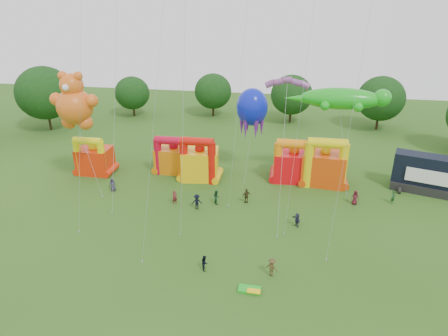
% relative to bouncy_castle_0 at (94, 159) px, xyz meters
% --- Properties ---
extents(ground, '(160.00, 160.00, 0.00)m').
position_rel_bouncy_castle_0_xyz_m(ground, '(19.67, -25.77, -2.25)').
color(ground, '#265116').
rests_on(ground, ground).
extents(tree_ring, '(123.67, 125.77, 12.07)m').
position_rel_bouncy_castle_0_xyz_m(tree_ring, '(18.49, -25.16, 4.01)').
color(tree_ring, '#352314').
rests_on(tree_ring, ground).
extents(bouncy_castle_0, '(4.61, 3.71, 5.87)m').
position_rel_bouncy_castle_0_xyz_m(bouncy_castle_0, '(0.00, 0.00, 0.00)').
color(bouncy_castle_0, red).
rests_on(bouncy_castle_0, ground).
extents(bouncy_castle_1, '(5.13, 4.16, 5.80)m').
position_rel_bouncy_castle_0_xyz_m(bouncy_castle_1, '(11.22, 2.52, -0.04)').
color(bouncy_castle_1, orange).
rests_on(bouncy_castle_1, ground).
extents(bouncy_castle_2, '(5.48, 4.61, 6.59)m').
position_rel_bouncy_castle_0_xyz_m(bouncy_castle_2, '(15.56, 0.62, 0.26)').
color(bouncy_castle_2, yellow).
rests_on(bouncy_castle_2, ground).
extents(bouncy_castle_3, '(5.59, 4.56, 6.46)m').
position_rel_bouncy_castle_0_xyz_m(bouncy_castle_3, '(28.50, 2.47, 0.20)').
color(bouncy_castle_3, red).
rests_on(bouncy_castle_3, ground).
extents(bouncy_castle_4, '(6.19, 5.18, 7.05)m').
position_rel_bouncy_castle_0_xyz_m(bouncy_castle_4, '(32.66, 2.01, 0.42)').
color(bouncy_castle_4, '#D6410B').
rests_on(bouncy_castle_4, ground).
extents(stage_trailer, '(8.34, 5.12, 5.06)m').
position_rel_bouncy_castle_0_xyz_m(stage_trailer, '(45.59, 1.88, 0.19)').
color(stage_trailer, black).
rests_on(stage_trailer, ground).
extents(teddy_bear_kite, '(6.72, 4.83, 15.66)m').
position_rel_bouncy_castle_0_xyz_m(teddy_bear_kite, '(1.45, -4.82, 6.61)').
color(teddy_bear_kite, orange).
rests_on(teddy_bear_kite, ground).
extents(gecko_kite, '(13.40, 5.70, 13.39)m').
position_rel_bouncy_castle_0_xyz_m(gecko_kite, '(34.21, 1.81, 7.06)').
color(gecko_kite, '#18A919').
rests_on(gecko_kite, ground).
extents(octopus_kite, '(4.33, 6.43, 12.55)m').
position_rel_bouncy_castle_0_xyz_m(octopus_kite, '(22.33, 3.70, 6.34)').
color(octopus_kite, '#0C1AC2').
rests_on(octopus_kite, ground).
extents(parafoil_kites, '(23.89, 11.83, 27.45)m').
position_rel_bouncy_castle_0_xyz_m(parafoil_kites, '(13.79, -8.82, 10.84)').
color(parafoil_kites, red).
rests_on(parafoil_kites, ground).
extents(diamond_kites, '(29.26, 18.98, 37.49)m').
position_rel_bouncy_castle_0_xyz_m(diamond_kites, '(21.08, -10.25, 13.32)').
color(diamond_kites, '#D20940').
rests_on(diamond_kites, ground).
extents(folded_kite_bundle, '(2.03, 1.16, 0.31)m').
position_rel_bouncy_castle_0_xyz_m(folded_kite_bundle, '(25.10, -21.51, -2.11)').
color(folded_kite_bundle, green).
rests_on(folded_kite_bundle, ground).
extents(spectator_0, '(1.01, 0.76, 1.85)m').
position_rel_bouncy_castle_0_xyz_m(spectator_0, '(4.96, -5.11, -1.32)').
color(spectator_0, '#2D2741').
rests_on(spectator_0, ground).
extents(spectator_1, '(0.78, 0.76, 1.81)m').
position_rel_bouncy_castle_0_xyz_m(spectator_1, '(14.11, -7.20, -1.34)').
color(spectator_1, maroon).
rests_on(spectator_1, ground).
extents(spectator_2, '(1.08, 1.13, 1.83)m').
position_rel_bouncy_castle_0_xyz_m(spectator_2, '(19.21, -6.19, -1.33)').
color(spectator_2, '#1D4825').
rests_on(spectator_2, ground).
extents(spectator_3, '(1.41, 1.01, 1.96)m').
position_rel_bouncy_castle_0_xyz_m(spectator_3, '(17.11, -7.96, -1.26)').
color(spectator_3, black).
rests_on(spectator_3, ground).
extents(spectator_4, '(1.24, 0.97, 1.97)m').
position_rel_bouncy_castle_0_xyz_m(spectator_4, '(22.89, -5.43, -1.26)').
color(spectator_4, '#3A3317').
rests_on(spectator_4, ground).
extents(spectator_5, '(1.20, 1.59, 1.67)m').
position_rel_bouncy_castle_0_xyz_m(spectator_5, '(29.14, -9.95, -1.41)').
color(spectator_5, '#2A2945').
rests_on(spectator_5, ground).
extents(spectator_6, '(0.97, 0.68, 1.89)m').
position_rel_bouncy_castle_0_xyz_m(spectator_6, '(36.27, -3.52, -1.30)').
color(spectator_6, '#4D161F').
rests_on(spectator_6, ground).
extents(spectator_7, '(0.75, 0.75, 1.76)m').
position_rel_bouncy_castle_0_xyz_m(spectator_7, '(41.00, -2.48, -1.36)').
color(spectator_7, '#1C4620').
rests_on(spectator_7, ground).
extents(spectator_8, '(0.77, 0.88, 1.55)m').
position_rel_bouncy_castle_0_xyz_m(spectator_8, '(20.50, -19.21, -1.47)').
color(spectator_8, black).
rests_on(spectator_8, ground).
extents(spectator_9, '(1.41, 1.16, 1.90)m').
position_rel_bouncy_castle_0_xyz_m(spectator_9, '(26.85, -19.06, -1.30)').
color(spectator_9, '#48391D').
rests_on(spectator_9, ground).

